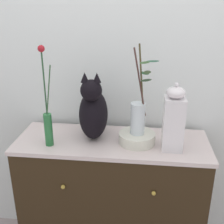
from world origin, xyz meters
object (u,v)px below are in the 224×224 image
object	(u,v)px
sideboard	(112,201)
vase_slim_green	(48,120)
bowl_porcelain	(137,138)
jar_lidded_porcelain	(174,120)
vase_glass_clear	(138,115)
cat_sitting	(93,111)

from	to	relation	value
sideboard	vase_slim_green	world-z (taller)	vase_slim_green
bowl_porcelain	jar_lidded_porcelain	size ratio (longest dim) A/B	0.55
vase_slim_green	vase_glass_clear	world-z (taller)	vase_glass_clear
vase_glass_clear	jar_lidded_porcelain	xyz separation A→B (m)	(0.19, -0.05, -0.00)
bowl_porcelain	jar_lidded_porcelain	distance (m)	0.25
cat_sitting	jar_lidded_porcelain	xyz separation A→B (m)	(0.45, -0.09, 0.01)
sideboard	vase_slim_green	bearing A→B (deg)	-164.53
bowl_porcelain	jar_lidded_porcelain	xyz separation A→B (m)	(0.19, -0.05, 0.14)
vase_slim_green	sideboard	bearing A→B (deg)	15.47
cat_sitting	bowl_porcelain	xyz separation A→B (m)	(0.26, -0.04, -0.14)
sideboard	vase_glass_clear	bearing A→B (deg)	-6.68
vase_glass_clear	jar_lidded_porcelain	bearing A→B (deg)	-13.48
jar_lidded_porcelain	vase_slim_green	bearing A→B (deg)	-177.25
jar_lidded_porcelain	cat_sitting	bearing A→B (deg)	169.04
bowl_porcelain	vase_glass_clear	distance (m)	0.15
cat_sitting	bowl_porcelain	world-z (taller)	cat_sitting
cat_sitting	vase_glass_clear	xyz separation A→B (m)	(0.26, -0.04, 0.01)
vase_slim_green	bowl_porcelain	distance (m)	0.52
bowl_porcelain	vase_glass_clear	world-z (taller)	vase_glass_clear
cat_sitting	bowl_porcelain	bearing A→B (deg)	-8.38
vase_slim_green	bowl_porcelain	bearing A→B (deg)	9.47
bowl_porcelain	jar_lidded_porcelain	bearing A→B (deg)	-14.35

